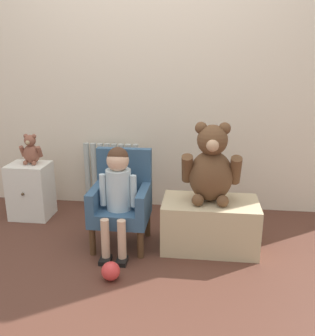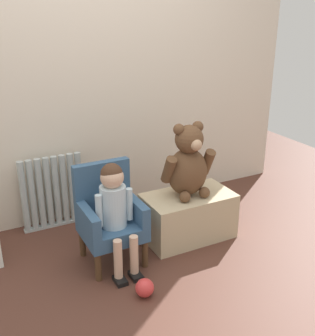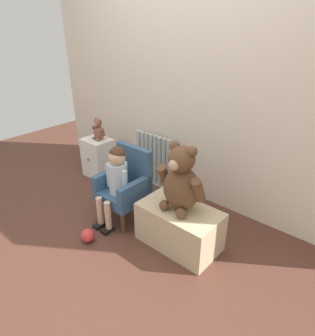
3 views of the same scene
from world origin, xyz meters
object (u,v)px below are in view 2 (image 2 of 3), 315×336
(low_bench, at_px, (188,216))
(large_teddy_bear, at_px, (188,164))
(radiator, at_px, (53,192))
(child_armchair, at_px, (109,215))
(child_figure, at_px, (114,202))
(toy_ball, at_px, (145,288))

(low_bench, xyz_separation_m, large_teddy_bear, (-0.01, 0.01, 0.41))
(low_bench, relative_size, large_teddy_bear, 1.21)
(radiator, height_order, child_armchair, child_armchair)
(radiator, distance_m, child_armchair, 0.67)
(low_bench, bearing_deg, child_figure, -170.34)
(child_figure, bearing_deg, toy_ball, -85.65)
(child_figure, bearing_deg, radiator, 107.11)
(child_figure, relative_size, low_bench, 1.11)
(child_armchair, xyz_separation_m, low_bench, (0.62, -0.00, -0.16))
(large_teddy_bear, height_order, toy_ball, large_teddy_bear)
(toy_ball, bearing_deg, child_armchair, 93.37)
(large_teddy_bear, bearing_deg, child_figure, -169.25)
(radiator, height_order, toy_ball, radiator)
(child_figure, bearing_deg, large_teddy_bear, 10.75)
(child_figure, relative_size, large_teddy_bear, 1.34)
(radiator, xyz_separation_m, toy_ball, (0.26, -1.11, -0.23))
(low_bench, xyz_separation_m, toy_ball, (-0.60, -0.48, -0.12))
(child_armchair, bearing_deg, toy_ball, -86.63)
(radiator, bearing_deg, child_figure, -72.89)
(child_figure, height_order, low_bench, child_figure)
(child_armchair, distance_m, large_teddy_bear, 0.67)
(radiator, bearing_deg, child_armchair, -70.13)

